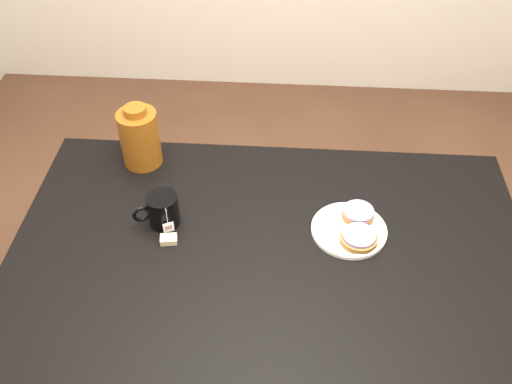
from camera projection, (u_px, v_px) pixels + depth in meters
table at (269, 272)px, 1.58m from camera, size 1.40×0.90×0.75m
plate at (349, 229)px, 1.57m from camera, size 0.21×0.21×0.02m
bagel_back at (358, 214)px, 1.59m from camera, size 0.11×0.11×0.03m
bagel_front at (359, 238)px, 1.53m from camera, size 0.14×0.14×0.03m
mug at (162, 210)px, 1.57m from camera, size 0.14×0.11×0.10m
teabag_pouch at (169, 239)px, 1.54m from camera, size 0.05×0.04×0.02m
bagel_package at (140, 137)px, 1.73m from camera, size 0.15×0.15×0.20m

